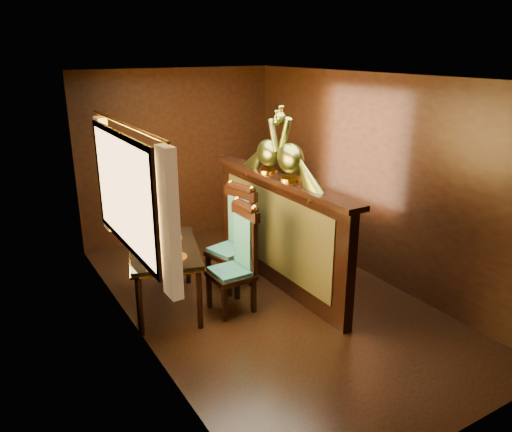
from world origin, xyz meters
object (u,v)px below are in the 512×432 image
object	(u,v)px
peacock_left	(291,145)
peacock_right	(268,141)
chair_right	(237,233)
dining_table	(164,253)
chair_left	(240,254)

from	to	relation	value
peacock_left	peacock_right	xyz separation A→B (m)	(0.00, 0.46, -0.03)
chair_right	peacock_right	xyz separation A→B (m)	(0.41, -0.04, 1.08)
dining_table	chair_left	distance (m)	0.82
peacock_right	peacock_left	bearing A→B (deg)	-90.00
peacock_right	chair_right	bearing A→B (deg)	174.52
chair_left	chair_right	xyz separation A→B (m)	(0.26, 0.54, 0.02)
chair_left	peacock_right	world-z (taller)	peacock_right
chair_left	peacock_left	bearing A→B (deg)	2.99
chair_left	peacock_left	size ratio (longest dim) A/B	1.53
dining_table	peacock_left	distance (m)	1.81
dining_table	chair_left	world-z (taller)	chair_left
chair_right	peacock_right	bearing A→B (deg)	-19.05
dining_table	chair_left	bearing A→B (deg)	-14.53
dining_table	peacock_right	world-z (taller)	peacock_right
chair_left	peacock_left	world-z (taller)	peacock_left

